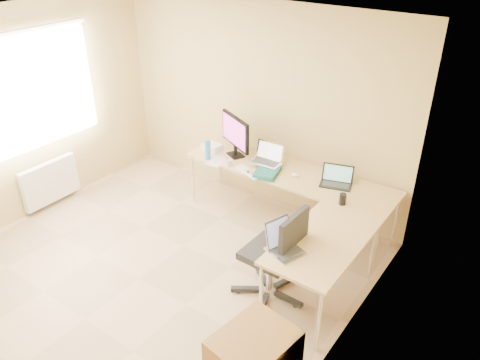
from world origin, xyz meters
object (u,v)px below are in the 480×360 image
Objects in this scene: laptop_center at (266,154)px; laptop_return at (286,241)px; water_bottle at (208,150)px; mug at (228,163)px; office_chair at (270,254)px; monitor at (235,136)px; laptop_black at (337,177)px; desk_fan at (239,140)px; desk_main at (287,198)px; desk_return at (320,271)px; keyboard at (248,172)px.

laptop_center is 1.04× the size of laptop_return.
laptop_return is (1.77, -1.06, -0.01)m from water_bottle.
office_chair reaches higher than mug.
monitor is 0.50m from laptop_center.
desk_fan is (-1.43, 0.10, 0.04)m from laptop_black.
desk_main is 10.34× the size of water_bottle.
water_bottle is at bearing 160.38° from desk_return.
keyboard is at bearing -10.12° from monitor.
water_bottle reaches higher than desk_return.
office_chair is (-0.08, -1.25, -0.34)m from laptop_black.
laptop_center is 0.90m from laptop_black.
laptop_black is at bearing 3.22° from desk_main.
monitor is at bearing 108.70° from mug.
desk_return is 1.22× the size of office_chair.
laptop_return reaches higher than desk_return.
monitor reaches higher than desk_return.
desk_main is 7.49× the size of laptop_return.
keyboard is 0.64m from desk_fan.
laptop_center is 0.48m from mug.
keyboard reaches higher than desk_return.
keyboard is 0.63m from water_bottle.
desk_return is 5.07× the size of water_bottle.
desk_return is at bearing -23.04° from mug.
office_chair is at bearing -154.40° from desk_return.
desk_main is at bearing 60.38° from keyboard.
office_chair is (0.81, -1.16, -0.41)m from laptop_center.
desk_return is 14.12× the size of mug.
desk_return is at bearing 27.25° from office_chair.
monitor is 2.05× the size of desk_fan.
laptop_center is at bearing 90.29° from keyboard.
monitor reaches higher than laptop_black.
laptop_center is 1.44× the size of water_bottle.
water_bottle reaches higher than laptop_black.
desk_main is at bearing 8.85° from laptop_center.
laptop_center is 1.20× the size of desk_fan.
desk_main is 6.66× the size of keyboard.
desk_return is 3.67× the size of laptop_return.
monitor reaches higher than mug.
monitor is 1.39m from laptop_black.
mug is 0.36× the size of water_bottle.
laptop_center is 4.01× the size of mug.
water_bottle is (-0.72, -0.24, -0.05)m from laptop_center.
laptop_return is at bearing -119.42° from desk_return.
desk_main is 7.18× the size of laptop_center.
desk_fan reaches higher than water_bottle.
laptop_black is at bearing 27.52° from monitor.
desk_main is 0.61m from keyboard.
laptop_center is 1.47m from office_chair.
monitor is 0.39m from water_bottle.
keyboard is at bearing 136.26° from office_chair.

